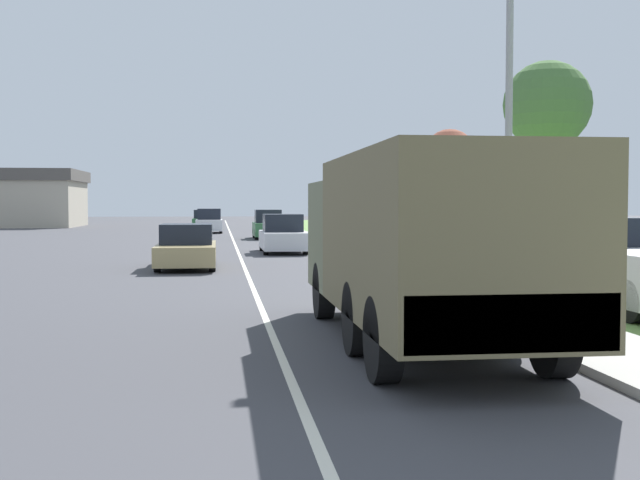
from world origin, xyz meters
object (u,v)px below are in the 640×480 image
car_nearest_ahead (187,248)px  pickup_truck (618,265)px  military_truck (419,239)px  car_fourth_ahead (209,222)px  car_third_ahead (268,226)px  car_farthest_ahead (204,220)px  car_second_ahead (283,235)px  lamp_post (499,82)px

car_nearest_ahead → pickup_truck: size_ratio=0.83×
military_truck → pickup_truck: bearing=36.0°
car_fourth_ahead → pickup_truck: 43.27m
car_third_ahead → pickup_truck: pickup_truck is taller
car_third_ahead → car_farthest_ahead: bearing=102.2°
car_farthest_ahead → car_fourth_ahead: bearing=-86.7°
car_nearest_ahead → car_fourth_ahead: bearing=89.3°
car_nearest_ahead → pickup_truck: bearing=-50.9°
car_nearest_ahead → car_second_ahead: 8.59m
lamp_post → military_truck: bearing=-125.3°
military_truck → car_nearest_ahead: size_ratio=1.68×
military_truck → pickup_truck: size_ratio=1.39×
lamp_post → car_second_ahead: bearing=98.0°
car_third_ahead → pickup_truck: (5.05, -32.47, 0.09)m
car_second_ahead → car_farthest_ahead: size_ratio=1.02×
car_second_ahead → lamp_post: bearing=-82.0°
car_second_ahead → car_third_ahead: (0.21, 13.64, 0.03)m
car_second_ahead → military_truck: bearing=-89.4°
car_nearest_ahead → car_fourth_ahead: 31.30m
car_nearest_ahead → car_second_ahead: bearing=64.1°
car_farthest_ahead → car_third_ahead: bearing=-77.8°
military_truck → car_fourth_ahead: bearing=94.4°
car_nearest_ahead → car_farthest_ahead: 40.36m
car_nearest_ahead → pickup_truck: pickup_truck is taller
car_second_ahead → car_fourth_ahead: car_fourth_ahead is taller
military_truck → car_fourth_ahead: military_truck is taller
car_fourth_ahead → lamp_post: lamp_post is taller
car_farthest_ahead → pickup_truck: (9.15, -51.47, 0.15)m
car_third_ahead → lamp_post: size_ratio=0.57×
car_third_ahead → car_farthest_ahead: size_ratio=0.95×
car_nearest_ahead → car_farthest_ahead: size_ratio=1.07×
car_farthest_ahead → pickup_truck: bearing=-79.9°
car_nearest_ahead → car_farthest_ahead: bearing=90.2°
car_third_ahead → lamp_post: (2.45, -32.68, 3.68)m
car_nearest_ahead → car_fourth_ahead: (0.39, 31.29, 0.11)m
car_third_ahead → lamp_post: lamp_post is taller
car_second_ahead → lamp_post: size_ratio=0.62×
lamp_post → car_farthest_ahead: bearing=97.2°
car_third_ahead → car_farthest_ahead: car_third_ahead is taller
car_second_ahead → pickup_truck: pickup_truck is taller
car_farthest_ahead → pickup_truck: size_ratio=0.77×
car_fourth_ahead → car_farthest_ahead: size_ratio=0.92×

